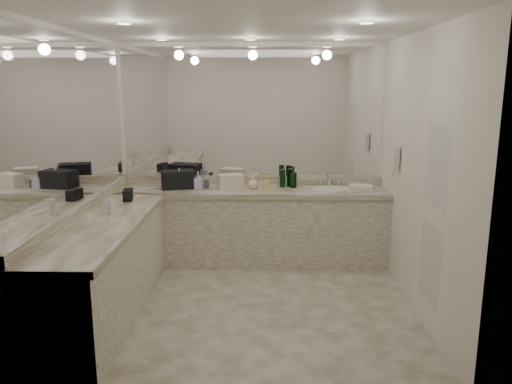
{
  "coord_description": "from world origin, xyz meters",
  "views": [
    {
      "loc": [
        0.16,
        -4.59,
        2.11
      ],
      "look_at": [
        0.07,
        0.4,
        1.03
      ],
      "focal_mm": 35.0,
      "sensor_mm": 36.0,
      "label": 1
    }
  ],
  "objects_px": {
    "sink": "(331,189)",
    "soap_bottle_a": "(179,179)",
    "black_toiletry_bag": "(178,179)",
    "cream_cosmetic_case": "(231,181)",
    "soap_bottle_c": "(253,183)",
    "hand_towel": "(361,187)",
    "wall_phone": "(396,157)",
    "soap_bottle_b": "(198,180)"
  },
  "relations": [
    {
      "from": "sink",
      "to": "soap_bottle_b",
      "type": "bearing_deg",
      "value": -179.34
    },
    {
      "from": "black_toiletry_bag",
      "to": "soap_bottle_a",
      "type": "bearing_deg",
      "value": -57.15
    },
    {
      "from": "cream_cosmetic_case",
      "to": "soap_bottle_c",
      "type": "xyz_separation_m",
      "value": [
        0.27,
        -0.07,
        -0.01
      ]
    },
    {
      "from": "cream_cosmetic_case",
      "to": "sink",
      "type": "bearing_deg",
      "value": -19.64
    },
    {
      "from": "sink",
      "to": "wall_phone",
      "type": "distance_m",
      "value": 0.91
    },
    {
      "from": "hand_towel",
      "to": "wall_phone",
      "type": "bearing_deg",
      "value": -65.23
    },
    {
      "from": "sink",
      "to": "soap_bottle_a",
      "type": "relative_size",
      "value": 1.84
    },
    {
      "from": "sink",
      "to": "soap_bottle_c",
      "type": "xyz_separation_m",
      "value": [
        -0.93,
        0.0,
        0.08
      ]
    },
    {
      "from": "sink",
      "to": "hand_towel",
      "type": "bearing_deg",
      "value": 5.53
    },
    {
      "from": "wall_phone",
      "to": "soap_bottle_c",
      "type": "distance_m",
      "value": 1.66
    },
    {
      "from": "soap_bottle_a",
      "to": "soap_bottle_b",
      "type": "bearing_deg",
      "value": -2.88
    },
    {
      "from": "hand_towel",
      "to": "soap_bottle_c",
      "type": "relative_size",
      "value": 1.8
    },
    {
      "from": "cream_cosmetic_case",
      "to": "soap_bottle_a",
      "type": "bearing_deg",
      "value": 170.82
    },
    {
      "from": "wall_phone",
      "to": "soap_bottle_b",
      "type": "height_order",
      "value": "wall_phone"
    },
    {
      "from": "cream_cosmetic_case",
      "to": "soap_bottle_c",
      "type": "height_order",
      "value": "cream_cosmetic_case"
    },
    {
      "from": "sink",
      "to": "cream_cosmetic_case",
      "type": "distance_m",
      "value": 1.21
    },
    {
      "from": "sink",
      "to": "soap_bottle_b",
      "type": "height_order",
      "value": "soap_bottle_b"
    },
    {
      "from": "wall_phone",
      "to": "hand_towel",
      "type": "xyz_separation_m",
      "value": [
        -0.25,
        0.53,
        -0.43
      ]
    },
    {
      "from": "cream_cosmetic_case",
      "to": "soap_bottle_a",
      "type": "height_order",
      "value": "soap_bottle_a"
    },
    {
      "from": "soap_bottle_a",
      "to": "soap_bottle_c",
      "type": "xyz_separation_m",
      "value": [
        0.87,
        0.01,
        -0.05
      ]
    },
    {
      "from": "cream_cosmetic_case",
      "to": "soap_bottle_c",
      "type": "relative_size",
      "value": 1.98
    },
    {
      "from": "soap_bottle_c",
      "to": "hand_towel",
      "type": "bearing_deg",
      "value": 1.54
    },
    {
      "from": "black_toiletry_bag",
      "to": "hand_towel",
      "type": "bearing_deg",
      "value": 0.28
    },
    {
      "from": "wall_phone",
      "to": "soap_bottle_b",
      "type": "relative_size",
      "value": 1.17
    },
    {
      "from": "sink",
      "to": "soap_bottle_a",
      "type": "xyz_separation_m",
      "value": [
        -1.8,
        -0.01,
        0.12
      ]
    },
    {
      "from": "sink",
      "to": "cream_cosmetic_case",
      "type": "relative_size",
      "value": 1.51
    },
    {
      "from": "sink",
      "to": "hand_towel",
      "type": "xyz_separation_m",
      "value": [
        0.36,
        0.03,
        0.03
      ]
    },
    {
      "from": "wall_phone",
      "to": "black_toiletry_bag",
      "type": "bearing_deg",
      "value": 167.82
    },
    {
      "from": "wall_phone",
      "to": "soap_bottle_b",
      "type": "distance_m",
      "value": 2.26
    },
    {
      "from": "black_toiletry_bag",
      "to": "soap_bottle_a",
      "type": "height_order",
      "value": "soap_bottle_a"
    },
    {
      "from": "soap_bottle_a",
      "to": "soap_bottle_b",
      "type": "distance_m",
      "value": 0.23
    },
    {
      "from": "soap_bottle_b",
      "to": "cream_cosmetic_case",
      "type": "bearing_deg",
      "value": 13.03
    },
    {
      "from": "black_toiletry_bag",
      "to": "cream_cosmetic_case",
      "type": "height_order",
      "value": "black_toiletry_bag"
    },
    {
      "from": "wall_phone",
      "to": "soap_bottle_a",
      "type": "height_order",
      "value": "wall_phone"
    },
    {
      "from": "sink",
      "to": "soap_bottle_c",
      "type": "distance_m",
      "value": 0.93
    },
    {
      "from": "wall_phone",
      "to": "cream_cosmetic_case",
      "type": "distance_m",
      "value": 1.93
    },
    {
      "from": "cream_cosmetic_case",
      "to": "hand_towel",
      "type": "xyz_separation_m",
      "value": [
        1.56,
        -0.03,
        -0.06
      ]
    },
    {
      "from": "soap_bottle_b",
      "to": "black_toiletry_bag",
      "type": "bearing_deg",
      "value": 170.28
    },
    {
      "from": "soap_bottle_b",
      "to": "soap_bottle_c",
      "type": "xyz_separation_m",
      "value": [
        0.65,
        0.02,
        -0.03
      ]
    },
    {
      "from": "sink",
      "to": "soap_bottle_a",
      "type": "distance_m",
      "value": 1.81
    },
    {
      "from": "cream_cosmetic_case",
      "to": "black_toiletry_bag",
      "type": "bearing_deg",
      "value": 167.79
    },
    {
      "from": "black_toiletry_bag",
      "to": "hand_towel",
      "type": "relative_size",
      "value": 1.46
    }
  ]
}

